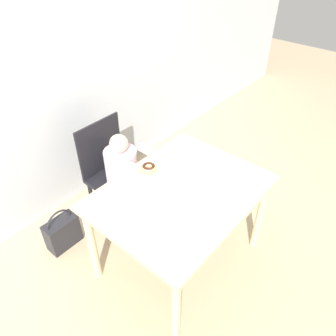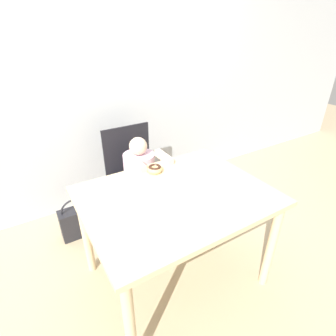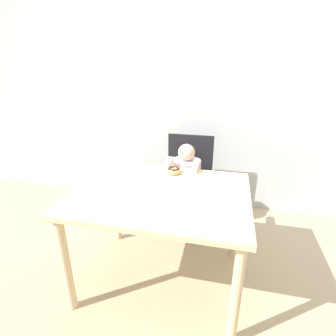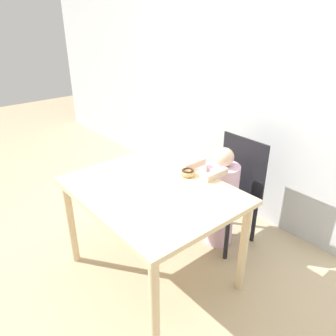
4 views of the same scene
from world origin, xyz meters
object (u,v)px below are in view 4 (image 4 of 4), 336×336
at_px(child_figure, 221,199).
at_px(donut, 188,172).
at_px(chair, 231,190).
at_px(handbag, 187,195).

xyz_separation_m(child_figure, donut, (-0.04, -0.36, 0.35)).
xyz_separation_m(chair, handbag, (-0.58, 0.03, -0.32)).
height_order(chair, donut, chair).
bearing_deg(handbag, donut, -43.95).
distance_m(donut, handbag, 0.99).
bearing_deg(child_figure, handbag, 164.22).
relative_size(child_figure, handbag, 2.29).
xyz_separation_m(donut, handbag, (-0.54, 0.52, -0.64)).
relative_size(chair, donut, 8.08).
height_order(chair, handbag, chair).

